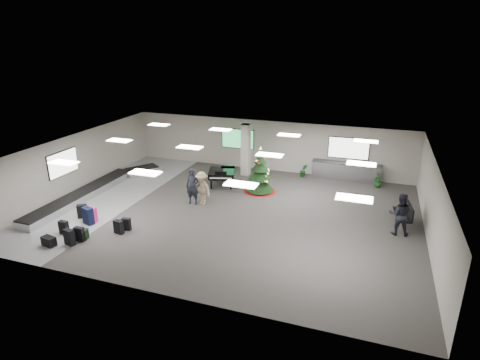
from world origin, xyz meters
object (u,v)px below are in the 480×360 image
(baggage_carousel, at_px, (96,190))
(bench, at_px, (405,213))
(pink_suitcase, at_px, (92,215))
(potted_plant_left, at_px, (303,170))
(potted_plant_right, at_px, (378,181))
(traveler_b, at_px, (202,188))
(grand_piano, at_px, (222,173))
(traveler_a, at_px, (193,186))
(christmas_tree, at_px, (260,176))
(service_counter, at_px, (346,171))
(traveler_bench, at_px, (400,214))

(baggage_carousel, distance_m, bench, 16.03)
(pink_suitcase, height_order, potted_plant_left, potted_plant_left)
(potted_plant_left, distance_m, potted_plant_right, 4.38)
(bench, relative_size, traveler_b, 0.99)
(grand_piano, bearing_deg, baggage_carousel, -168.42)
(bench, xyz_separation_m, traveler_a, (-10.25, -0.98, 0.35))
(baggage_carousel, xyz_separation_m, traveler_a, (5.71, 0.46, 0.74))
(traveler_b, bearing_deg, christmas_tree, 69.82)
(service_counter, distance_m, traveler_b, 9.10)
(baggage_carousel, height_order, bench, bench)
(traveler_b, xyz_separation_m, potted_plant_left, (4.15, 5.91, -0.47))
(service_counter, bearing_deg, pink_suitcase, -137.46)
(baggage_carousel, xyz_separation_m, traveler_b, (6.18, 0.54, 0.67))
(christmas_tree, xyz_separation_m, potted_plant_right, (6.21, 2.87, -0.54))
(traveler_bench, xyz_separation_m, potted_plant_left, (-5.33, 6.11, -0.55))
(service_counter, bearing_deg, christmas_tree, -141.20)
(grand_piano, relative_size, bench, 1.25)
(baggage_carousel, height_order, pink_suitcase, pink_suitcase)
(service_counter, distance_m, grand_piano, 7.48)
(bench, bearing_deg, baggage_carousel, 176.77)
(baggage_carousel, bearing_deg, potted_plant_right, 22.56)
(grand_piano, relative_size, traveler_bench, 1.14)
(christmas_tree, bearing_deg, potted_plant_left, 60.28)
(bench, height_order, potted_plant_right, bench)
(christmas_tree, distance_m, potted_plant_right, 6.86)
(baggage_carousel, relative_size, grand_piano, 4.44)
(christmas_tree, distance_m, traveler_bench, 7.72)
(grand_piano, bearing_deg, christmas_tree, -21.99)
(bench, height_order, potted_plant_left, bench)
(traveler_b, relative_size, potted_plant_right, 2.48)
(grand_piano, height_order, traveler_a, traveler_a)
(christmas_tree, bearing_deg, potted_plant_right, 24.82)
(traveler_a, bearing_deg, bench, 0.68)
(christmas_tree, distance_m, traveler_a, 3.93)
(bench, height_order, traveler_bench, traveler_bench)
(pink_suitcase, xyz_separation_m, christmas_tree, (6.32, 6.29, 0.53))
(christmas_tree, relative_size, traveler_bench, 1.37)
(baggage_carousel, bearing_deg, potted_plant_left, 32.01)
(baggage_carousel, bearing_deg, pink_suitcase, -54.59)
(service_counter, xyz_separation_m, potted_plant_right, (1.86, -0.63, -0.19))
(christmas_tree, relative_size, potted_plant_right, 3.68)
(potted_plant_left, xyz_separation_m, potted_plant_right, (4.37, -0.35, -0.05))
(potted_plant_left, relative_size, potted_plant_right, 1.15)
(grand_piano, bearing_deg, bench, -28.94)
(service_counter, height_order, christmas_tree, christmas_tree)
(traveler_bench, distance_m, potted_plant_left, 8.12)
(christmas_tree, xyz_separation_m, traveler_b, (-2.31, -2.69, -0.01))
(pink_suitcase, relative_size, grand_piano, 0.34)
(bench, bearing_deg, grand_piano, 160.23)
(grand_piano, height_order, potted_plant_left, grand_piano)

